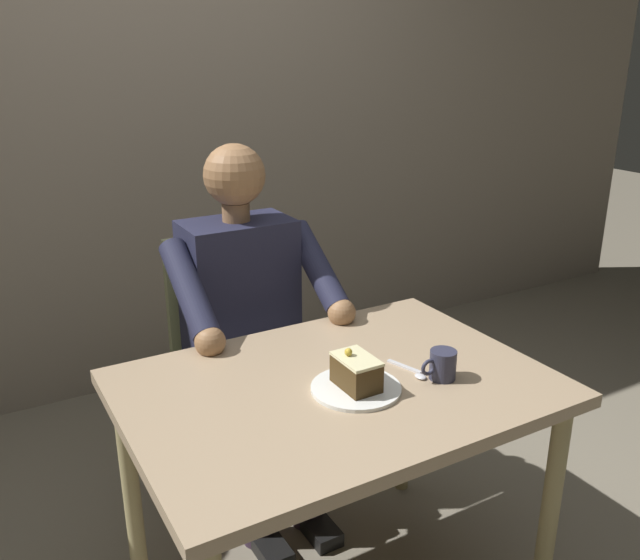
{
  "coord_description": "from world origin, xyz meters",
  "views": [
    {
      "loc": [
        0.8,
        1.3,
        1.54
      ],
      "look_at": [
        -0.01,
        -0.1,
        0.97
      ],
      "focal_mm": 37.06,
      "sensor_mm": 36.0,
      "label": 1
    }
  ],
  "objects_px": {
    "chair": "(232,349)",
    "seated_person": "(250,328)",
    "coffee_cup": "(442,364)",
    "dessert_spoon": "(413,372)",
    "dining_table": "(337,410)",
    "cake_slice": "(356,372)"
  },
  "relations": [
    {
      "from": "chair",
      "to": "seated_person",
      "type": "bearing_deg",
      "value": 90.0
    },
    {
      "from": "chair",
      "to": "seated_person",
      "type": "height_order",
      "value": "seated_person"
    },
    {
      "from": "chair",
      "to": "coffee_cup",
      "type": "relative_size",
      "value": 8.7
    },
    {
      "from": "seated_person",
      "to": "dessert_spoon",
      "type": "distance_m",
      "value": 0.65
    },
    {
      "from": "dining_table",
      "to": "coffee_cup",
      "type": "relative_size",
      "value": 10.35
    },
    {
      "from": "seated_person",
      "to": "dessert_spoon",
      "type": "height_order",
      "value": "seated_person"
    },
    {
      "from": "chair",
      "to": "coffee_cup",
      "type": "bearing_deg",
      "value": 106.24
    },
    {
      "from": "coffee_cup",
      "to": "dessert_spoon",
      "type": "bearing_deg",
      "value": -52.17
    },
    {
      "from": "chair",
      "to": "cake_slice",
      "type": "bearing_deg",
      "value": 91.4
    },
    {
      "from": "dining_table",
      "to": "seated_person",
      "type": "bearing_deg",
      "value": -90.0
    },
    {
      "from": "dining_table",
      "to": "chair",
      "type": "relative_size",
      "value": 1.19
    },
    {
      "from": "chair",
      "to": "dessert_spoon",
      "type": "relative_size",
      "value": 6.43
    },
    {
      "from": "chair",
      "to": "dessert_spoon",
      "type": "distance_m",
      "value": 0.84
    },
    {
      "from": "seated_person",
      "to": "coffee_cup",
      "type": "relative_size",
      "value": 11.94
    },
    {
      "from": "seated_person",
      "to": "cake_slice",
      "type": "distance_m",
      "value": 0.63
    },
    {
      "from": "coffee_cup",
      "to": "dessert_spoon",
      "type": "relative_size",
      "value": 0.74
    },
    {
      "from": "chair",
      "to": "dessert_spoon",
      "type": "xyz_separation_m",
      "value": [
        -0.2,
        0.79,
        0.21
      ]
    },
    {
      "from": "dining_table",
      "to": "seated_person",
      "type": "relative_size",
      "value": 0.87
    },
    {
      "from": "seated_person",
      "to": "cake_slice",
      "type": "xyz_separation_m",
      "value": [
        -0.02,
        0.62,
        0.11
      ]
    },
    {
      "from": "dining_table",
      "to": "dessert_spoon",
      "type": "distance_m",
      "value": 0.23
    },
    {
      "from": "dining_table",
      "to": "chair",
      "type": "bearing_deg",
      "value": -90.0
    },
    {
      "from": "dining_table",
      "to": "cake_slice",
      "type": "xyz_separation_m",
      "value": [
        -0.02,
        0.06,
        0.13
      ]
    }
  ]
}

